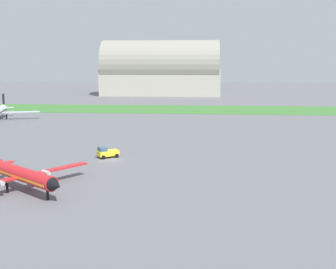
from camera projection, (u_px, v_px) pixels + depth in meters
name	position (u px, v px, depth m)	size (l,w,h in m)	color
ground_plane	(110.00, 160.00, 71.84)	(600.00, 600.00, 0.00)	slate
grass_taxiway_strip	(159.00, 109.00, 151.35)	(360.00, 28.00, 0.08)	#3D7533
airplane_foreground_turboprop	(22.00, 174.00, 53.98)	(14.91, 16.82, 6.02)	red
pushback_tug_near_gate	(107.00, 153.00, 73.25)	(3.98, 3.55, 1.95)	yellow
hangar_distant	(161.00, 70.00, 216.46)	(60.53, 24.62, 28.12)	#B2AD9E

